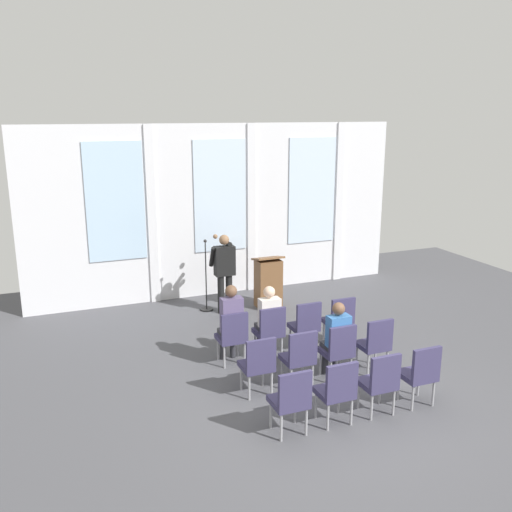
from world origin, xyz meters
name	(u,v)px	position (x,y,z in m)	size (l,w,h in m)	color
ground_plane	(353,415)	(0.00, 0.00, 0.00)	(15.41, 15.41, 0.00)	#4C4C51
rear_partition	(221,209)	(0.04, 5.92, 1.98)	(8.67, 0.14, 3.89)	silver
speaker	(224,268)	(-0.34, 4.63, 0.98)	(0.50, 0.69, 1.68)	black
mic_stand	(206,295)	(-0.66, 4.90, 0.34)	(0.28, 0.28, 1.55)	black
lectern	(268,282)	(0.65, 4.60, 0.55)	(0.60, 0.48, 1.16)	brown
chair_r0_c0	(233,334)	(-1.02, 2.18, 0.53)	(0.46, 0.44, 0.94)	#99999E
audience_r0_c0	(231,320)	(-1.02, 2.26, 0.76)	(0.36, 0.39, 1.38)	#2D2D33
chair_r0_c1	(270,329)	(-0.34, 2.18, 0.53)	(0.46, 0.44, 0.94)	#99999E
audience_r0_c1	(268,317)	(-0.34, 2.27, 0.71)	(0.36, 0.39, 1.28)	#2D2D33
chair_r0_c2	(306,323)	(0.34, 2.18, 0.53)	(0.46, 0.44, 0.94)	#99999E
chair_r0_c3	(340,318)	(1.02, 2.18, 0.53)	(0.46, 0.44, 0.94)	#99999E
chair_r1_c0	(258,362)	(-1.02, 1.04, 0.53)	(0.46, 0.44, 0.94)	#99999E
chair_r1_c1	(300,355)	(-0.34, 1.04, 0.53)	(0.46, 0.44, 0.94)	#99999E
chair_r1_c2	(339,348)	(0.34, 1.04, 0.53)	(0.46, 0.44, 0.94)	#99999E
audience_r1_c2	(336,336)	(0.34, 1.12, 0.71)	(0.36, 0.39, 1.28)	#2D2D33
chair_r1_c3	(376,342)	(1.02, 1.04, 0.53)	(0.46, 0.44, 0.94)	#99999E
chair_r2_c0	(291,398)	(-1.02, -0.11, 0.53)	(0.46, 0.44, 0.94)	#99999E
chair_r2_c1	(337,389)	(-0.34, -0.11, 0.53)	(0.46, 0.44, 0.94)	#99999E
chair_r2_c2	(380,380)	(0.34, -0.11, 0.53)	(0.46, 0.44, 0.94)	#99999E
chair_r2_c3	(421,372)	(1.02, -0.11, 0.53)	(0.46, 0.44, 0.94)	#99999E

